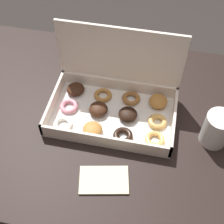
{
  "coord_description": "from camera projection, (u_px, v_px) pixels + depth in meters",
  "views": [
    {
      "loc": [
        0.16,
        -0.56,
        1.48
      ],
      "look_at": [
        0.04,
        0.01,
        0.74
      ],
      "focal_mm": 50.0,
      "sensor_mm": 36.0,
      "label": 1
    }
  ],
  "objects": [
    {
      "name": "paper_napkin",
      "position": [
        104.0,
        180.0,
        0.82
      ],
      "size": [
        0.14,
        0.11,
        0.01
      ],
      "color": "beige",
      "rests_on": "dining_table"
    },
    {
      "name": "ground_plane",
      "position": [
        103.0,
        204.0,
        1.52
      ],
      "size": [
        8.0,
        8.0,
        0.0
      ],
      "primitive_type": "plane",
      "color": "#2D2826"
    },
    {
      "name": "coffee_mug",
      "position": [
        217.0,
        129.0,
        0.86
      ],
      "size": [
        0.08,
        0.08,
        0.11
      ],
      "color": "white",
      "rests_on": "dining_table"
    },
    {
      "name": "dining_table",
      "position": [
        99.0,
        134.0,
        1.04
      ],
      "size": [
        1.25,
        0.73,
        0.72
      ],
      "color": "black",
      "rests_on": "ground_plane"
    },
    {
      "name": "donut_box",
      "position": [
        115.0,
        99.0,
        0.94
      ],
      "size": [
        0.38,
        0.23,
        0.24
      ],
      "color": "white",
      "rests_on": "dining_table"
    }
  ]
}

